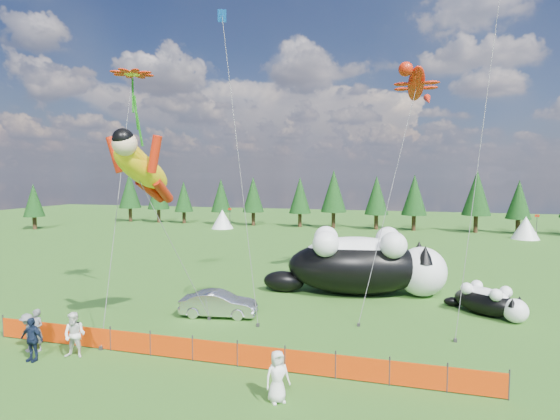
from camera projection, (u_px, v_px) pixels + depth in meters
The scene contains 16 objects.
ground at pixel (241, 338), 20.89m from camera, with size 160.00×160.00×0.00m, color #193D0B.
safety_fence at pixel (215, 352), 17.97m from camera, with size 22.06×0.06×1.10m.
tree_line at pixel (350, 201), 63.79m from camera, with size 90.00×4.00×8.00m, color black, non-canonical shape.
festival_tents at pixel (431, 225), 56.25m from camera, with size 50.00×3.20×2.80m, color white, non-canonical shape.
cat_large at pixel (364, 263), 28.46m from camera, with size 11.89×5.53×4.31m.
cat_small at pixel (489, 301), 24.14m from camera, with size 4.06×3.54×1.73m.
car at pixel (219, 304), 24.05m from camera, with size 1.46×4.20×1.38m, color silver.
spectator_a at pixel (37, 330), 19.30m from camera, with size 0.68×0.45×1.86m, color slate.
spectator_b at pixel (75, 335), 18.56m from camera, with size 0.95×0.56×1.95m, color white.
spectator_c at pixel (32, 339), 18.22m from camera, with size 1.08×0.55×1.85m, color #121C33.
spectator_d at pixel (27, 333), 19.21m from camera, with size 1.09×0.56×1.69m, color slate.
spectator_e at pixel (277, 376), 14.90m from camera, with size 0.88×0.57×1.79m, color white.
superhero_kite at pixel (142, 169), 20.43m from camera, with size 4.33×5.44×10.35m.
gecko_kite at pixel (416, 84), 29.51m from camera, with size 4.48×12.40×16.81m.
flower_kite at pixel (132, 77), 24.85m from camera, with size 3.70×7.66×14.91m.
diamond_kite_a at pixel (224, 33), 25.63m from camera, with size 4.08×4.33×18.17m.
Camera 1 is at (7.29, -19.09, 7.74)m, focal length 28.00 mm.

